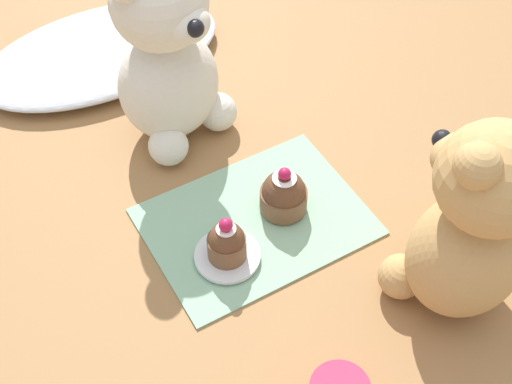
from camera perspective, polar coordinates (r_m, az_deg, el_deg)
ground_plane at (r=0.85m, az=-0.00°, el=-2.44°), size 4.00×4.00×0.00m
knitted_placemat at (r=0.85m, az=-0.00°, el=-2.31°), size 0.26×0.19×0.01m
tulle_cloth at (r=1.08m, az=-12.29°, el=10.87°), size 0.36×0.21×0.04m
teddy_bear_cream at (r=0.88m, az=-7.12°, el=10.80°), size 0.16×0.15×0.26m
teddy_bear_tan at (r=0.73m, az=16.95°, el=-2.57°), size 0.14×0.14×0.26m
cupcake_near_cream_bear at (r=0.84m, az=2.16°, el=-0.11°), size 0.06×0.06×0.07m
saucer_plate at (r=0.81m, az=-2.30°, el=-5.11°), size 0.08×0.08×0.01m
cupcake_near_tan_bear at (r=0.79m, az=-2.36°, el=-4.03°), size 0.04×0.04×0.06m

